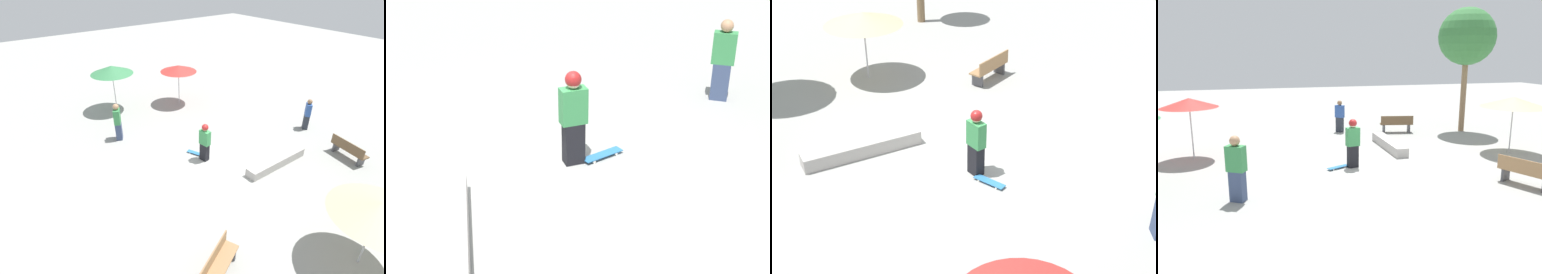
% 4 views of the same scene
% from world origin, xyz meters
% --- Properties ---
extents(ground_plane, '(60.00, 60.00, 0.00)m').
position_xyz_m(ground_plane, '(0.00, 0.00, 0.00)').
color(ground_plane, '#9E9E99').
extents(skater_main, '(0.48, 0.31, 1.70)m').
position_xyz_m(skater_main, '(0.79, -0.36, 0.92)').
color(skater_main, black).
rests_on(skater_main, ground_plane).
extents(skateboard, '(0.81, 0.50, 0.07)m').
position_xyz_m(skateboard, '(1.34, -0.31, 0.06)').
color(skateboard, teal).
rests_on(skateboard, ground_plane).
extents(concrete_ledge, '(0.54, 3.06, 0.37)m').
position_xyz_m(concrete_ledge, '(-1.34, -2.45, 0.18)').
color(concrete_ledge, '#A8A39E').
rests_on(concrete_ledge, ground_plane).
extents(bench_near, '(1.05, 1.64, 0.85)m').
position_xyz_m(bench_near, '(-3.65, 2.78, 0.43)').
color(bench_near, '#47474C').
rests_on(bench_near, ground_plane).
extents(bench_far, '(1.66, 0.75, 0.85)m').
position_xyz_m(bench_far, '(-2.81, -5.31, 0.43)').
color(bench_far, '#47474C').
rests_on(bench_far, ground_plane).
extents(shade_umbrella_green, '(2.27, 2.27, 2.54)m').
position_xyz_m(shade_umbrella_green, '(7.69, 0.49, 2.32)').
color(shade_umbrella_green, '#B7B7BC').
rests_on(shade_umbrella_green, ground_plane).
extents(shade_umbrella_red, '(2.06, 2.06, 2.29)m').
position_xyz_m(shade_umbrella_red, '(6.28, -2.87, 2.11)').
color(shade_umbrella_red, '#B7B7BC').
rests_on(shade_umbrella_red, ground_plane).
extents(shade_umbrella_tan, '(2.50, 2.50, 2.22)m').
position_xyz_m(shade_umbrella_tan, '(-5.76, -0.65, 2.02)').
color(shade_umbrella_tan, '#B7B7BC').
rests_on(shade_umbrella_tan, ground_plane).
extents(bystander_watching, '(0.46, 0.48, 1.58)m').
position_xyz_m(bystander_watching, '(-0.12, -6.17, 0.79)').
color(bystander_watching, '#282D38').
rests_on(bystander_watching, ground_plane).
extents(bystander_far, '(0.56, 0.48, 1.80)m').
position_xyz_m(bystander_far, '(4.57, 1.77, 0.90)').
color(bystander_far, '#38476B').
rests_on(bystander_far, ground_plane).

